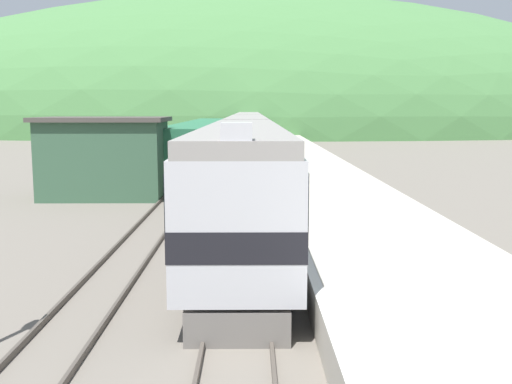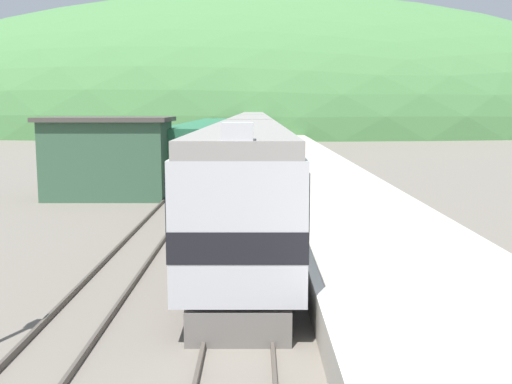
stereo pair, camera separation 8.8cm
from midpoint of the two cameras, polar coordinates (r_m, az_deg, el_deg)
name	(u,v)px [view 1 (the left image)]	position (r m, az deg, el deg)	size (l,w,h in m)	color
track_main	(248,153)	(65.30, -0.80, 3.74)	(1.52, 180.00, 0.16)	#4C443D
track_siding	(213,153)	(65.43, -4.14, 3.73)	(1.51, 180.00, 0.16)	#4C443D
platform	(307,168)	(45.54, 4.86, 2.34)	(5.82, 140.00, 0.97)	#BCB5A5
distant_hills	(249,131)	(126.26, -0.66, 5.79)	(170.11, 76.55, 54.88)	#477A42
station_shed	(104,157)	(34.24, -14.32, 3.22)	(7.01, 4.61, 4.47)	#385B42
express_train_lead_car	(243,178)	(22.64, -1.35, 1.39)	(2.93, 21.69, 4.69)	black
carriage_second	(247,143)	(45.42, -0.93, 4.72)	(2.92, 21.79, 4.33)	black
carriage_third	(248,131)	(68.07, -0.79, 5.83)	(2.92, 21.79, 4.33)	black
carriage_fourth	(249,125)	(90.72, -0.72, 6.38)	(2.92, 21.79, 4.33)	black
carriage_fifth	(249,122)	(113.39, -0.68, 6.72)	(2.92, 21.79, 4.33)	black
siding_train	(202,144)	(50.16, -5.26, 4.56)	(2.90, 33.08, 3.81)	black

